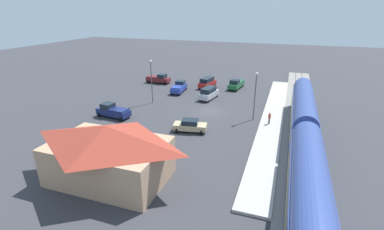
{
  "coord_description": "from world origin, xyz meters",
  "views": [
    {
      "loc": [
        -11.53,
        41.9,
        15.95
      ],
      "look_at": [
        1.39,
        5.09,
        1.0
      ],
      "focal_mm": 26.17,
      "sensor_mm": 36.0,
      "label": 1
    }
  ],
  "objects_px": {
    "pedestrian_on_platform": "(269,117)",
    "pickup_maroon": "(159,79)",
    "suv_silver": "(209,93)",
    "light_pole_lot_center": "(151,76)",
    "pickup_blue": "(179,87)",
    "passenger_train": "(308,196)",
    "station_building": "(109,152)",
    "sedan_tan": "(190,125)",
    "pickup_green": "(236,84)",
    "light_pole_near_platform": "(255,90)",
    "pickup_navy": "(113,111)",
    "suv_red": "(207,82)"
  },
  "relations": [
    {
      "from": "station_building",
      "to": "pedestrian_on_platform",
      "type": "height_order",
      "value": "station_building"
    },
    {
      "from": "sedan_tan",
      "to": "pickup_blue",
      "type": "bearing_deg",
      "value": -63.76
    },
    {
      "from": "pickup_maroon",
      "to": "light_pole_near_platform",
      "type": "distance_m",
      "value": 28.19
    },
    {
      "from": "passenger_train",
      "to": "pedestrian_on_platform",
      "type": "distance_m",
      "value": 20.16
    },
    {
      "from": "pickup_navy",
      "to": "pickup_blue",
      "type": "bearing_deg",
      "value": -105.44
    },
    {
      "from": "pedestrian_on_platform",
      "to": "pickup_maroon",
      "type": "bearing_deg",
      "value": -33.55
    },
    {
      "from": "pickup_navy",
      "to": "suv_silver",
      "type": "relative_size",
      "value": 1.09
    },
    {
      "from": "station_building",
      "to": "light_pole_lot_center",
      "type": "height_order",
      "value": "light_pole_lot_center"
    },
    {
      "from": "pickup_navy",
      "to": "pedestrian_on_platform",
      "type": "bearing_deg",
      "value": -169.07
    },
    {
      "from": "light_pole_near_platform",
      "to": "sedan_tan",
      "type": "bearing_deg",
      "value": 43.89
    },
    {
      "from": "sedan_tan",
      "to": "pickup_green",
      "type": "xyz_separation_m",
      "value": [
        -1.73,
        -23.86,
        0.15
      ]
    },
    {
      "from": "sedan_tan",
      "to": "suv_silver",
      "type": "height_order",
      "value": "suv_silver"
    },
    {
      "from": "pickup_maroon",
      "to": "light_pole_lot_center",
      "type": "bearing_deg",
      "value": 111.3
    },
    {
      "from": "light_pole_lot_center",
      "to": "pickup_navy",
      "type": "bearing_deg",
      "value": 72.37
    },
    {
      "from": "station_building",
      "to": "pickup_maroon",
      "type": "height_order",
      "value": "station_building"
    },
    {
      "from": "passenger_train",
      "to": "suv_silver",
      "type": "xyz_separation_m",
      "value": [
        16.11,
        -29.03,
        -1.71
      ]
    },
    {
      "from": "passenger_train",
      "to": "pickup_blue",
      "type": "height_order",
      "value": "passenger_train"
    },
    {
      "from": "suv_silver",
      "to": "light_pole_lot_center",
      "type": "bearing_deg",
      "value": 32.32
    },
    {
      "from": "passenger_train",
      "to": "suv_silver",
      "type": "bearing_deg",
      "value": -60.98
    },
    {
      "from": "light_pole_near_platform",
      "to": "suv_silver",
      "type": "bearing_deg",
      "value": -39.65
    },
    {
      "from": "suv_red",
      "to": "light_pole_near_platform",
      "type": "distance_m",
      "value": 19.58
    },
    {
      "from": "passenger_train",
      "to": "light_pole_near_platform",
      "type": "relative_size",
      "value": 8.09
    },
    {
      "from": "pedestrian_on_platform",
      "to": "pickup_maroon",
      "type": "height_order",
      "value": "pickup_maroon"
    },
    {
      "from": "sedan_tan",
      "to": "pickup_blue",
      "type": "xyz_separation_m",
      "value": [
        8.64,
        -17.54,
        0.15
      ]
    },
    {
      "from": "pedestrian_on_platform",
      "to": "passenger_train",
      "type": "bearing_deg",
      "value": 102.44
    },
    {
      "from": "passenger_train",
      "to": "pickup_green",
      "type": "distance_m",
      "value": 39.97
    },
    {
      "from": "suv_red",
      "to": "pickup_maroon",
      "type": "xyz_separation_m",
      "value": [
        11.52,
        -0.19,
        -0.12
      ]
    },
    {
      "from": "pickup_navy",
      "to": "pickup_blue",
      "type": "distance_m",
      "value": 17.01
    },
    {
      "from": "station_building",
      "to": "light_pole_lot_center",
      "type": "distance_m",
      "value": 23.89
    },
    {
      "from": "pedestrian_on_platform",
      "to": "light_pole_lot_center",
      "type": "height_order",
      "value": "light_pole_lot_center"
    },
    {
      "from": "pedestrian_on_platform",
      "to": "sedan_tan",
      "type": "relative_size",
      "value": 0.36
    },
    {
      "from": "station_building",
      "to": "suv_silver",
      "type": "relative_size",
      "value": 2.29
    },
    {
      "from": "pickup_blue",
      "to": "pickup_green",
      "type": "distance_m",
      "value": 12.15
    },
    {
      "from": "pickup_maroon",
      "to": "light_pole_lot_center",
      "type": "height_order",
      "value": "light_pole_lot_center"
    },
    {
      "from": "passenger_train",
      "to": "sedan_tan",
      "type": "distance_m",
      "value": 20.19
    },
    {
      "from": "station_building",
      "to": "pickup_green",
      "type": "relative_size",
      "value": 2.11
    },
    {
      "from": "pedestrian_on_platform",
      "to": "pickup_maroon",
      "type": "xyz_separation_m",
      "value": [
        25.79,
        -17.1,
        -0.25
      ]
    },
    {
      "from": "pedestrian_on_platform",
      "to": "pickup_blue",
      "type": "relative_size",
      "value": 0.31
    },
    {
      "from": "station_building",
      "to": "light_pole_near_platform",
      "type": "bearing_deg",
      "value": -118.47
    },
    {
      "from": "sedan_tan",
      "to": "pickup_blue",
      "type": "distance_m",
      "value": 19.55
    },
    {
      "from": "pickup_blue",
      "to": "station_building",
      "type": "bearing_deg",
      "value": 99.29
    },
    {
      "from": "passenger_train",
      "to": "light_pole_lot_center",
      "type": "height_order",
      "value": "light_pole_lot_center"
    },
    {
      "from": "pickup_navy",
      "to": "suv_red",
      "type": "bearing_deg",
      "value": -112.75
    },
    {
      "from": "pickup_maroon",
      "to": "suv_silver",
      "type": "distance_m",
      "value": 15.99
    },
    {
      "from": "pickup_green",
      "to": "light_pole_near_platform",
      "type": "xyz_separation_m",
      "value": [
        -5.87,
        16.54,
        3.63
      ]
    },
    {
      "from": "light_pole_lot_center",
      "to": "station_building",
      "type": "bearing_deg",
      "value": 106.94
    },
    {
      "from": "light_pole_near_platform",
      "to": "pickup_green",
      "type": "bearing_deg",
      "value": -70.45
    },
    {
      "from": "pickup_maroon",
      "to": "sedan_tan",
      "type": "bearing_deg",
      "value": 124.65
    },
    {
      "from": "station_building",
      "to": "suv_silver",
      "type": "height_order",
      "value": "station_building"
    },
    {
      "from": "suv_red",
      "to": "sedan_tan",
      "type": "relative_size",
      "value": 1.09
    }
  ]
}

